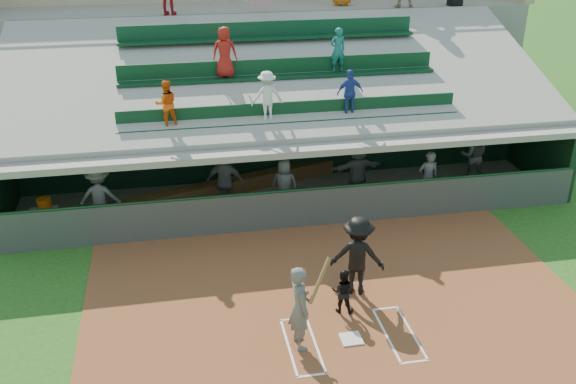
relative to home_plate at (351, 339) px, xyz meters
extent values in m
plane|color=#225317|center=(0.00, 0.00, -0.04)|extent=(100.00, 100.00, 0.00)
cube|color=brown|center=(0.00, 0.50, -0.03)|extent=(11.00, 9.00, 0.02)
cube|color=silver|center=(0.00, 0.00, 0.00)|extent=(0.43, 0.43, 0.03)
cube|color=white|center=(-0.75, 0.00, -0.01)|extent=(0.05, 1.80, 0.01)
cube|color=white|center=(0.75, 0.00, -0.01)|extent=(0.05, 1.80, 0.01)
cube|color=white|center=(-1.30, 0.00, -0.01)|extent=(0.05, 1.80, 0.01)
cube|color=silver|center=(1.30, 0.00, -0.01)|extent=(0.05, 1.80, 0.01)
cube|color=silver|center=(-1.02, 0.90, -0.01)|extent=(0.60, 0.05, 0.01)
cube|color=white|center=(1.02, 0.90, -0.01)|extent=(0.60, 0.05, 0.01)
cube|color=white|center=(-1.02, -0.90, -0.01)|extent=(0.60, 0.05, 0.01)
cube|color=white|center=(1.02, -0.90, -0.01)|extent=(0.60, 0.05, 0.01)
cube|color=gray|center=(0.00, 6.75, -0.02)|extent=(16.00, 3.50, 0.04)
cube|color=gray|center=(0.00, 13.50, 2.26)|extent=(20.00, 3.00, 4.60)
cube|color=#474C47|center=(0.00, 5.00, 0.52)|extent=(16.00, 0.06, 1.10)
cylinder|color=#12391D|center=(0.00, 5.00, 1.09)|extent=(16.00, 0.08, 0.08)
cube|color=black|center=(0.00, 8.50, 1.07)|extent=(16.00, 0.25, 2.20)
cube|color=black|center=(8.00, 6.75, 1.07)|extent=(0.25, 3.50, 2.20)
cube|color=gray|center=(0.00, 6.75, 2.17)|extent=(16.40, 3.90, 0.18)
cube|color=gray|center=(0.00, 10.25, 1.12)|extent=(16.40, 3.50, 2.30)
cube|color=gray|center=(0.00, 11.90, 2.26)|extent=(16.40, 0.30, 4.60)
cube|color=gray|center=(0.00, 8.60, 3.42)|extent=(16.40, 6.51, 2.37)
cube|color=#0C381F|center=(0.00, 6.20, 2.62)|extent=(9.40, 0.42, 0.08)
cube|color=#0C341C|center=(0.00, 6.40, 2.88)|extent=(9.40, 0.06, 0.45)
cube|color=#0C351C|center=(0.00, 8.10, 3.37)|extent=(9.40, 0.42, 0.08)
cube|color=#0C391E|center=(0.00, 8.30, 3.62)|extent=(9.40, 0.06, 0.45)
cube|color=#0C361D|center=(0.00, 10.00, 4.12)|extent=(9.40, 0.42, 0.08)
cube|color=#0D3D25|center=(0.00, 10.20, 4.38)|extent=(9.40, 0.06, 0.45)
imported|color=#E6550D|center=(-3.36, 6.30, 3.27)|extent=(0.66, 0.54, 1.23)
imported|color=white|center=(-0.69, 6.30, 3.33)|extent=(0.93, 0.61, 1.35)
imported|color=#273F9C|center=(1.62, 6.30, 3.30)|extent=(0.77, 0.37, 1.28)
imported|color=#A31912|center=(-1.60, 8.20, 4.13)|extent=(0.78, 0.59, 1.45)
imported|color=#176861|center=(1.75, 8.20, 4.06)|extent=(0.51, 0.37, 1.30)
imported|color=#51544F|center=(-1.07, 0.04, 0.89)|extent=(0.49, 0.70, 1.81)
cylinder|color=olive|center=(-0.72, -0.11, 1.57)|extent=(0.56, 0.54, 0.75)
sphere|color=olive|center=(-0.94, 0.04, 1.22)|extent=(0.10, 0.10, 0.10)
imported|color=black|center=(0.07, 1.00, 0.50)|extent=(0.60, 0.53, 1.03)
imported|color=black|center=(0.59, 1.68, 0.93)|extent=(1.38, 1.07, 1.88)
cube|color=brown|center=(-0.02, 8.02, 0.22)|extent=(14.00, 4.93, 0.44)
cube|color=silver|center=(-6.79, 5.92, 0.33)|extent=(0.76, 0.58, 0.64)
cylinder|color=#C4530B|center=(-6.72, 5.86, 0.83)|extent=(0.37, 0.37, 0.37)
imported|color=#60635D|center=(-5.31, 6.00, 0.89)|extent=(1.20, 0.76, 1.76)
imported|color=#5B5D58|center=(-1.91, 6.28, 0.92)|extent=(1.16, 0.77, 1.82)
imported|color=#5E615C|center=(-0.27, 6.04, 0.78)|extent=(0.88, 0.71, 1.55)
imported|color=#575A55|center=(1.99, 6.49, 0.88)|extent=(1.67, 0.71, 1.75)
imported|color=#575A55|center=(3.86, 5.67, 0.83)|extent=(0.61, 0.41, 1.64)
imported|color=#545652|center=(5.92, 7.01, 0.83)|extent=(0.99, 0.89, 1.66)
camera|label=1|loc=(-3.25, -10.16, 8.25)|focal=40.00mm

